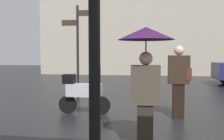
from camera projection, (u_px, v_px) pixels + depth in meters
pedestrian_with_umbrella at (146, 58)px, 3.92m from camera, size 0.87×0.87×1.94m
pedestrian_with_bag at (179, 77)px, 6.02m from camera, size 0.53×0.24×1.72m
parked_scooter at (83, 92)px, 6.53m from camera, size 1.34×0.32×1.23m
street_signpost at (78, 44)px, 8.24m from camera, size 1.08×0.08×3.08m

